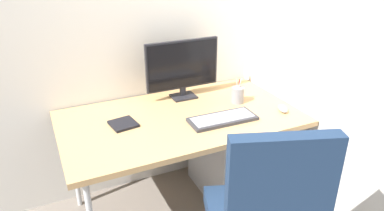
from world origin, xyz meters
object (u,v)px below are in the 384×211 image
Objects in this scene: monitor at (183,67)px; mouse at (283,109)px; keyboard at (223,119)px; pen_holder at (238,95)px; filing_cabinet at (231,156)px; notebook at (123,124)px.

monitor is 4.94× the size of mouse.
pen_holder reaches higher than keyboard.
mouse reaches higher than keyboard.
keyboard is at bearing -134.26° from filing_cabinet.
mouse is 0.31m from pen_holder.
notebook is at bearing -179.04° from filing_cabinet.
pen_holder is (0.02, -0.02, 0.49)m from filing_cabinet.
filing_cabinet is 0.89m from notebook.
pen_holder reaches higher than mouse.
notebook is (-0.56, 0.20, -0.00)m from keyboard.
filing_cabinet is 3.70× the size of notebook.
keyboard is at bearing -168.66° from mouse.
monitor reaches higher than mouse.
monitor is (-0.28, 0.23, 0.66)m from filing_cabinet.
keyboard is 2.35× the size of pen_holder.
notebook is at bearing 179.51° from pen_holder.
notebook is at bearing -176.09° from mouse.
filing_cabinet is 1.09× the size of monitor.
pen_holder is (-0.19, 0.24, 0.04)m from mouse.
monitor is at bearing 153.07° from mouse.
keyboard is 0.30m from pen_holder.
filing_cabinet is at bearing 45.74° from keyboard.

